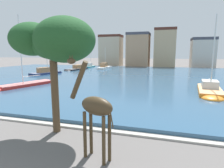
% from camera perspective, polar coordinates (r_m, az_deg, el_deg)
% --- Properties ---
extents(harbor_water, '(84.63, 49.39, 0.36)m').
position_cam_1_polar(harbor_water, '(35.99, 7.10, 2.15)').
color(harbor_water, '#2D5170').
rests_on(harbor_water, ground).
extents(quay_edge_coping, '(84.63, 0.50, 0.12)m').
position_cam_1_polar(quay_edge_coping, '(12.65, -11.87, -12.41)').
color(quay_edge_coping, '#ADA89E').
rests_on(quay_edge_coping, ground).
extents(giraffe_statue, '(2.59, 1.29, 4.64)m').
position_cam_1_polar(giraffe_statue, '(8.32, -5.41, -7.07)').
color(giraffe_statue, '#42331E').
rests_on(giraffe_statue, ground).
extents(sailboat_black, '(3.44, 8.56, 6.37)m').
position_cam_1_polar(sailboat_black, '(49.50, -10.93, 4.43)').
color(sailboat_black, black).
rests_on(sailboat_black, ground).
extents(sailboat_teal, '(2.13, 6.50, 7.35)m').
position_cam_1_polar(sailboat_teal, '(58.62, -6.57, 5.32)').
color(sailboat_teal, teal).
rests_on(sailboat_teal, ground).
extents(sailboat_navy, '(4.04, 7.71, 7.39)m').
position_cam_1_polar(sailboat_navy, '(41.28, -18.93, 3.20)').
color(sailboat_navy, navy).
rests_on(sailboat_navy, ground).
extents(sailboat_white, '(1.99, 8.04, 6.07)m').
position_cam_1_polar(sailboat_white, '(52.18, -2.07, 5.00)').
color(sailboat_white, white).
rests_on(sailboat_white, ground).
extents(sailboat_red, '(4.28, 8.57, 9.39)m').
position_cam_1_polar(sailboat_red, '(27.24, -25.55, -0.57)').
color(sailboat_red, red).
rests_on(sailboat_red, ground).
extents(sailboat_orange, '(3.04, 7.77, 8.62)m').
position_cam_1_polar(sailboat_orange, '(23.11, 27.51, -2.01)').
color(sailboat_orange, orange).
rests_on(sailboat_orange, ground).
extents(shade_tree, '(5.10, 3.27, 6.63)m').
position_cam_1_polar(shade_tree, '(11.12, -17.17, 12.20)').
color(shade_tree, brown).
rests_on(shade_tree, ground).
extents(townhouse_wide_warehouse, '(7.73, 5.98, 10.81)m').
position_cam_1_polar(townhouse_wide_warehouse, '(68.40, -0.30, 10.08)').
color(townhouse_wide_warehouse, '#C6B293').
rests_on(townhouse_wide_warehouse, ground).
extents(townhouse_end_terrace, '(7.17, 6.91, 10.95)m').
position_cam_1_polar(townhouse_end_terrace, '(62.85, 7.94, 10.10)').
color(townhouse_end_terrace, tan).
rests_on(townhouse_end_terrace, ground).
extents(townhouse_narrow_midrow, '(6.53, 7.70, 12.11)m').
position_cam_1_polar(townhouse_narrow_midrow, '(62.96, 15.67, 10.37)').
color(townhouse_narrow_midrow, tan).
rests_on(townhouse_narrow_midrow, ground).
extents(townhouse_corner_house, '(6.93, 7.30, 9.29)m').
position_cam_1_polar(townhouse_corner_house, '(66.66, 25.66, 8.51)').
color(townhouse_corner_house, beige).
rests_on(townhouse_corner_house, ground).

